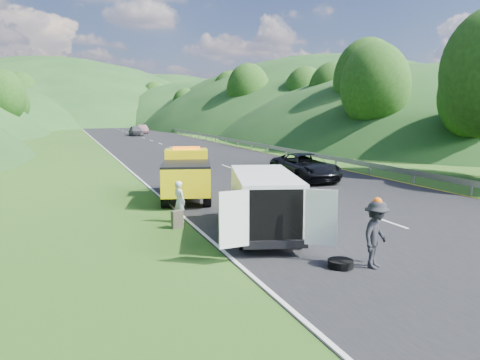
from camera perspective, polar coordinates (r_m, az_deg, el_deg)
name	(u,v)px	position (r m, az deg, el deg)	size (l,w,h in m)	color
ground	(291,217)	(18.33, 6.24, -4.55)	(320.00, 320.00, 0.00)	#38661E
road_surface	(160,144)	(57.11, -9.67, 4.38)	(14.00, 200.00, 0.02)	black
guardrail	(192,137)	(70.93, -5.88, 5.27)	(0.06, 140.00, 1.52)	gray
tree_line_right	(251,133)	(82.12, 1.35, 5.77)	(14.00, 140.00, 14.00)	#2C5D1B
hills_backdrop	(110,122)	(151.32, -15.55, 6.79)	(201.00, 288.60, 44.00)	#2D5B23
tow_truck	(186,174)	(21.87, -6.55, 0.69)	(3.38, 5.84, 2.37)	black
white_van	(264,200)	(15.57, 2.91, -2.44)	(4.06, 6.33, 2.09)	black
woman	(180,222)	(17.62, -7.35, -5.11)	(0.56, 0.41, 1.54)	silver
child	(230,226)	(16.96, -1.19, -5.58)	(0.51, 0.40, 1.05)	#B3BA63
worker	(375,268)	(13.08, 16.09, -10.31)	(1.17, 0.67, 1.81)	black
suitcase	(177,219)	(16.70, -7.67, -4.78)	(0.39, 0.22, 0.63)	#514B3D
spare_tire	(340,268)	(12.89, 12.14, -10.45)	(0.68, 0.68, 0.20)	black
passing_suv	(305,180)	(27.92, 7.93, -0.01)	(2.55, 5.54, 1.54)	black
dist_car_a	(136,136)	(75.21, -12.56, 5.30)	(1.84, 4.57, 1.56)	#48474C
dist_car_b	(142,133)	(82.03, -11.82, 5.59)	(1.51, 4.33, 1.43)	brown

